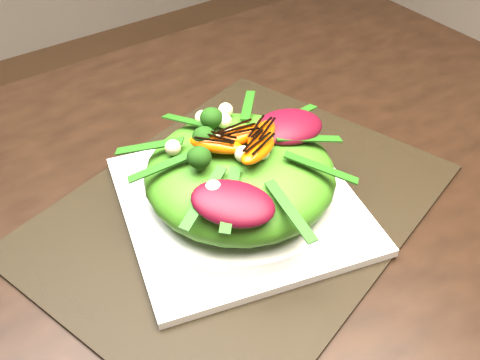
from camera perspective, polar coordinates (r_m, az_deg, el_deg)
dining_table at (r=0.60m, az=-17.42°, el=-14.23°), size 1.60×0.90×0.75m
placemat at (r=0.65m, az=0.00°, el=-2.86°), size 0.54×0.46×0.00m
plate_base at (r=0.64m, az=0.00°, el=-2.43°), size 0.31×0.31×0.01m
salad_bowl at (r=0.63m, az=0.00°, el=-1.57°), size 0.25×0.25×0.02m
lettuce_mound at (r=0.61m, az=0.00°, el=0.62°), size 0.27×0.27×0.07m
radicchio_leaf at (r=0.62m, az=5.01°, el=5.43°), size 0.09×0.06×0.02m
orange_segment at (r=0.59m, az=-3.27°, el=4.11°), size 0.06×0.03×0.02m
broccoli_floret at (r=0.59m, az=-5.98°, el=3.91°), size 0.04×0.04×0.04m
macadamia_nut at (r=0.58m, az=5.70°, el=2.10°), size 0.02×0.02×0.02m
balsamic_drizzle at (r=0.59m, az=-3.30°, el=4.76°), size 0.05×0.01×0.00m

